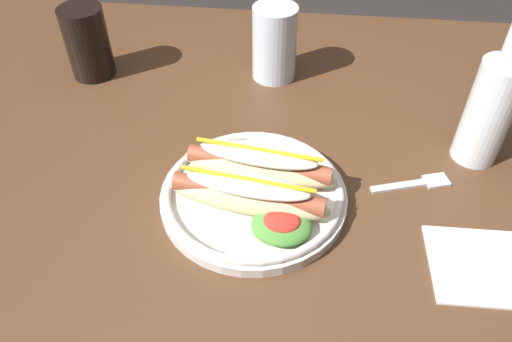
% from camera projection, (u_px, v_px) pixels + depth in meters
% --- Properties ---
extents(dining_table, '(1.34, 1.01, 0.74)m').
position_uv_depth(dining_table, '(253.00, 196.00, 0.84)').
color(dining_table, '#51331E').
rests_on(dining_table, ground_plane).
extents(hot_dog_plate, '(0.27, 0.27, 0.08)m').
position_uv_depth(hot_dog_plate, '(255.00, 189.00, 0.69)').
color(hot_dog_plate, silver).
rests_on(hot_dog_plate, dining_table).
extents(fork, '(0.12, 0.05, 0.00)m').
position_uv_depth(fork, '(417.00, 184.00, 0.73)').
color(fork, silver).
rests_on(fork, dining_table).
extents(soda_cup, '(0.08, 0.08, 0.13)m').
position_uv_depth(soda_cup, '(87.00, 42.00, 0.91)').
color(soda_cup, black).
rests_on(soda_cup, dining_table).
extents(water_cup, '(0.08, 0.08, 0.14)m').
position_uv_depth(water_cup, '(274.00, 43.00, 0.90)').
color(water_cup, silver).
rests_on(water_cup, dining_table).
extents(glass_bottle, '(0.07, 0.07, 0.24)m').
position_uv_depth(glass_bottle, '(491.00, 107.00, 0.72)').
color(glass_bottle, silver).
rests_on(glass_bottle, dining_table).
extents(napkin, '(0.13, 0.12, 0.00)m').
position_uv_depth(napkin, '(481.00, 266.00, 0.63)').
color(napkin, white).
rests_on(napkin, dining_table).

